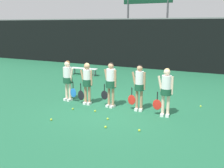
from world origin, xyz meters
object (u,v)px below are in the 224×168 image
(tennis_ball_1, at_px, (201,106))
(tennis_ball_2, at_px, (73,109))
(player_3, at_px, (139,84))
(tennis_ball_5, at_px, (51,120))
(player_1, at_px, (87,80))
(tennis_ball_7, at_px, (139,130))
(player_4, at_px, (166,88))
(tennis_ball_6, at_px, (85,100))
(player_2, at_px, (111,81))
(tennis_ball_0, at_px, (95,111))
(bench_courtside, at_px, (84,69))
(player_0, at_px, (68,77))
(tennis_ball_3, at_px, (108,119))
(tennis_ball_4, at_px, (106,127))
(scoreboard, at_px, (147,2))

(tennis_ball_1, bearing_deg, tennis_ball_2, -150.79)
(player_3, relative_size, tennis_ball_2, 25.39)
(tennis_ball_5, bearing_deg, player_1, 86.29)
(player_1, distance_m, tennis_ball_7, 3.32)
(player_4, xyz_separation_m, tennis_ball_6, (-3.39, 0.36, -0.93))
(player_2, xyz_separation_m, tennis_ball_1, (3.05, 1.44, -0.96))
(tennis_ball_7, bearing_deg, tennis_ball_0, 154.35)
(player_2, height_order, tennis_ball_1, player_2)
(player_2, bearing_deg, bench_courtside, 140.38)
(player_0, xyz_separation_m, tennis_ball_0, (1.66, -0.78, -0.93))
(player_4, xyz_separation_m, tennis_ball_7, (-0.33, -1.61, -0.93))
(player_4, bearing_deg, tennis_ball_5, -153.24)
(player_0, relative_size, tennis_ball_6, 23.66)
(tennis_ball_5, bearing_deg, tennis_ball_3, 27.97)
(bench_courtside, distance_m, tennis_ball_4, 8.47)
(tennis_ball_1, height_order, tennis_ball_4, tennis_ball_4)
(scoreboard, height_order, player_1, scoreboard)
(tennis_ball_4, xyz_separation_m, tennis_ball_5, (-1.87, -0.20, -0.00))
(tennis_ball_3, height_order, tennis_ball_7, tennis_ball_7)
(bench_courtside, xyz_separation_m, player_3, (5.29, -4.88, 0.59))
(scoreboard, relative_size, tennis_ball_7, 86.49)
(player_0, height_order, tennis_ball_5, player_0)
(tennis_ball_0, height_order, tennis_ball_5, tennis_ball_5)
(player_4, distance_m, tennis_ball_6, 3.53)
(player_1, bearing_deg, scoreboard, 90.37)
(scoreboard, relative_size, player_1, 3.65)
(tennis_ball_0, height_order, tennis_ball_3, tennis_ball_0)
(player_0, bearing_deg, tennis_ball_1, 23.39)
(tennis_ball_4, height_order, tennis_ball_7, tennis_ball_4)
(player_2, distance_m, tennis_ball_6, 1.65)
(bench_courtside, height_order, player_4, player_4)
(tennis_ball_0, xyz_separation_m, tennis_ball_1, (3.31, 2.19, -0.00))
(scoreboard, bearing_deg, tennis_ball_5, -85.44)
(tennis_ball_3, height_order, tennis_ball_5, tennis_ball_5)
(player_2, bearing_deg, player_4, 7.20)
(player_3, distance_m, tennis_ball_2, 2.57)
(tennis_ball_6, bearing_deg, player_1, -44.28)
(player_0, height_order, player_4, player_4)
(player_4, relative_size, tennis_ball_4, 23.50)
(player_1, height_order, tennis_ball_4, player_1)
(tennis_ball_3, bearing_deg, player_2, 111.49)
(player_0, height_order, tennis_ball_3, player_0)
(player_0, bearing_deg, tennis_ball_5, -61.76)
(tennis_ball_1, height_order, tennis_ball_2, same)
(player_4, bearing_deg, tennis_ball_1, 52.37)
(player_1, relative_size, tennis_ball_2, 24.72)
(scoreboard, bearing_deg, tennis_ball_2, -84.91)
(player_0, bearing_deg, tennis_ball_3, -20.37)
(tennis_ball_1, xyz_separation_m, tennis_ball_2, (-4.16, -2.32, 0.00))
(tennis_ball_0, bearing_deg, player_0, 154.93)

